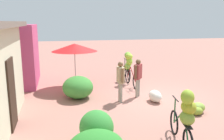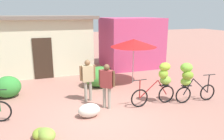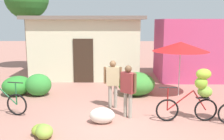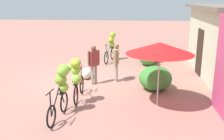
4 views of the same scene
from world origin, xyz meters
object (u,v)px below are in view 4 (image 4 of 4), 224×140
Objects in this scene: banana_pile_on_ground at (74,66)px; person_bystander at (116,59)px; bicycle_center_loaded at (61,85)px; produce_sack at (86,73)px; person_vendor at (94,61)px; bicycle_leftmost at (111,44)px; market_umbrella at (160,48)px; bicycle_near_pile at (77,76)px.

banana_pile_on_ground is 2.85m from person_bystander.
produce_sack is (-3.64, 0.05, -0.68)m from bicycle_center_loaded.
banana_pile_on_ground is 2.62m from person_vendor.
person_vendor is 0.99× the size of person_bystander.
person_bystander is (3.66, 0.53, 0.06)m from bicycle_leftmost.
market_umbrella reaches higher than bicycle_leftmost.
market_umbrella is 3.02m from person_bystander.
banana_pile_on_ground is (1.97, -1.63, -0.73)m from bicycle_leftmost.
bicycle_near_pile reaches higher than produce_sack.
bicycle_center_loaded reaches higher than produce_sack.
banana_pile_on_ground is at bearing -165.49° from bicycle_near_pile.
produce_sack is at bearing 179.20° from bicycle_center_loaded.
banana_pile_on_ground is at bearing -170.85° from bicycle_center_loaded.
market_umbrella is 1.34× the size of person_vendor.
bicycle_leftmost is 4.11m from person_vendor.
banana_pile_on_ground is at bearing -128.03° from person_bystander.
bicycle_leftmost is 6.06m from bicycle_near_pile.
market_umbrella is 3.10m from bicycle_center_loaded.
bicycle_center_loaded is 3.62m from person_bystander.
banana_pile_on_ground is 1.65m from produce_sack.
bicycle_near_pile is at bearing -24.93° from person_bystander.
produce_sack is at bearing -12.78° from bicycle_leftmost.
person_bystander reaches higher than bicycle_near_pile.
person_vendor reaches higher than bicycle_center_loaded.
bicycle_near_pile is (6.04, -0.58, 0.01)m from bicycle_leftmost.
bicycle_leftmost is 1.12× the size of person_vendor.
bicycle_center_loaded is at bearing 9.15° from banana_pile_on_ground.
produce_sack is (3.37, -0.76, -0.66)m from bicycle_leftmost.
market_umbrella is 2.75m from bicycle_near_pile.
bicycle_center_loaded is at bearing -72.60° from market_umbrella.
market_umbrella is 1.27× the size of bicycle_center_loaded.
person_bystander is at bearing 117.49° from person_vendor.
person_vendor is at bearing 170.35° from bicycle_center_loaded.
person_vendor is at bearing -62.51° from person_bystander.
bicycle_center_loaded is (0.98, -0.24, 0.01)m from bicycle_near_pile.
person_bystander is (-2.48, -1.47, -0.91)m from market_umbrella.
person_bystander reaches higher than produce_sack.
person_vendor is 0.96m from person_bystander.
market_umbrella is 2.72× the size of banana_pile_on_ground.
bicycle_near_pile reaches higher than bicycle_center_loaded.
bicycle_center_loaded is at bearing -21.84° from person_bystander.
person_bystander is (-3.36, 1.35, 0.04)m from bicycle_center_loaded.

